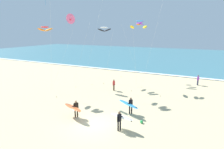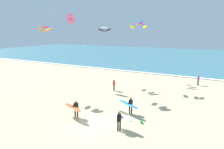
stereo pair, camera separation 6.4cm
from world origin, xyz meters
name	(u,v)px [view 1 (the left image)]	position (x,y,z in m)	size (l,w,h in m)	color
ground_plane	(94,124)	(0.00, 0.00, 0.00)	(160.00, 160.00, 0.00)	#CCB789
ocean_water	(177,56)	(0.00, 52.32, 0.04)	(160.00, 60.00, 0.08)	teal
shoreline_foam	(156,74)	(0.00, 22.62, 0.09)	(160.00, 0.92, 0.01)	white
surfer_lead	(74,108)	(-2.31, 0.25, 1.06)	(2.65, 1.41, 1.71)	black
surfer_trailing	(121,118)	(2.53, 0.16, 1.05)	(2.31, 1.12, 1.71)	black
surfer_third	(129,104)	(2.07, 3.36, 1.05)	(2.46, 1.36, 1.71)	black
kite_arc_ivory_mid	(104,29)	(-5.84, 12.68, 8.40)	(2.86, 2.58, 8.77)	black
kite_arc_cobalt_high	(140,23)	(-2.06, 18.17, 9.52)	(3.91, 2.71, 9.89)	purple
kite_delta_rose_distant	(71,19)	(-10.09, 10.16, 9.89)	(4.01, 0.69, 10.66)	pink
kite_arc_scarlet_close	(45,29)	(-9.49, 4.36, 8.38)	(2.47, 4.95, 8.71)	orange
kite_arc_amber_outer	(138,26)	(-0.62, 13.34, 8.80)	(2.50, 3.63, 9.15)	yellow
bystander_red_top	(114,85)	(-2.70, 9.61, 0.81)	(0.24, 0.49, 1.59)	#4C3D2D
bystander_purple_top	(198,80)	(7.68, 17.78, 0.81)	(0.28, 0.47, 1.59)	#2D334C
beach_ball	(142,122)	(3.76, 2.06, 0.14)	(0.28, 0.28, 0.28)	green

